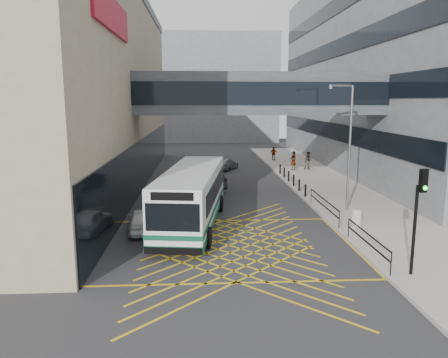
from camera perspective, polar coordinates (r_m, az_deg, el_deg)
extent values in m
plane|color=#333335|center=(21.72, 0.61, -8.66)|extent=(120.00, 120.00, 0.00)
cube|color=black|center=(37.12, -10.30, 2.29)|extent=(0.10, 41.50, 4.00)
cube|color=#A71025|center=(25.30, -14.40, 20.10)|extent=(0.18, 9.00, 1.80)
cube|color=slate|center=(51.32, 27.10, 12.47)|extent=(24.00, 44.00, 20.00)
cube|color=black|center=(46.55, 13.50, 6.24)|extent=(0.10, 43.50, 1.60)
cube|color=black|center=(46.46, 13.71, 11.16)|extent=(0.10, 43.50, 1.60)
cube|color=black|center=(46.72, 13.93, 16.07)|extent=(0.10, 43.50, 1.60)
cube|color=black|center=(47.31, 14.15, 20.89)|extent=(0.10, 43.50, 1.60)
cube|color=slate|center=(80.52, -3.76, 11.64)|extent=(28.00, 16.00, 18.00)
cube|color=#41464C|center=(32.79, 4.53, 11.03)|extent=(20.00, 4.00, 3.00)
cube|color=black|center=(30.79, 5.04, 11.08)|extent=(19.50, 0.06, 1.60)
cube|color=black|center=(34.80, 4.07, 10.99)|extent=(19.50, 0.06, 1.60)
cube|color=#ABA69D|center=(37.63, 12.84, -0.66)|extent=(6.00, 54.00, 0.16)
cube|color=gold|center=(21.71, 0.61, -8.65)|extent=(12.00, 9.00, 0.01)
cube|color=white|center=(24.65, -4.18, -2.11)|extent=(4.11, 11.72, 2.82)
cube|color=#0F4B34|center=(24.94, -4.15, -4.87)|extent=(4.16, 11.77, 0.35)
cube|color=#0F4B34|center=(24.80, -4.16, -3.64)|extent=(4.18, 11.77, 0.23)
cube|color=black|center=(25.18, -3.98, -0.99)|extent=(3.98, 10.28, 1.10)
cube|color=black|center=(19.11, -6.74, -5.00)|extent=(2.39, 0.40, 1.25)
cube|color=black|center=(18.87, -6.81, -2.26)|extent=(1.87, 0.31, 0.37)
cube|color=white|center=(24.38, -4.23, 1.15)|extent=(4.08, 11.62, 0.10)
cube|color=black|center=(19.55, -6.65, -9.30)|extent=(2.60, 0.45, 0.31)
cube|color=black|center=(30.47, -2.56, -2.10)|extent=(2.60, 0.45, 0.31)
cylinder|color=black|center=(21.65, -9.10, -7.40)|extent=(0.43, 1.07, 1.04)
cylinder|color=black|center=(21.21, -2.11, -7.65)|extent=(0.43, 1.07, 1.04)
cylinder|color=black|center=(28.35, -5.78, -3.09)|extent=(0.43, 1.07, 1.04)
cylinder|color=black|center=(28.01, -0.47, -3.20)|extent=(0.43, 1.07, 1.04)
imported|color=white|center=(24.21, -10.55, -5.23)|extent=(2.16, 4.24, 1.29)
imported|color=#232328|center=(35.25, -2.37, 0.04)|extent=(3.67, 5.43, 1.58)
imported|color=gray|center=(44.80, 0.22, 2.02)|extent=(3.19, 4.31, 1.24)
cylinder|color=black|center=(18.88, 23.60, -6.17)|extent=(0.17, 0.17, 3.64)
cube|color=black|center=(18.29, 24.59, -0.20)|extent=(0.35, 0.29, 0.91)
sphere|color=#19E533|center=(18.26, 24.78, -1.08)|extent=(0.22, 0.22, 0.17)
cylinder|color=slate|center=(28.23, 16.08, 3.74)|extent=(0.19, 0.19, 7.74)
cube|color=slate|center=(27.64, 15.15, 11.70)|extent=(1.51, 0.52, 0.10)
cylinder|color=slate|center=(27.21, 13.77, 11.62)|extent=(0.34, 0.34, 0.24)
cylinder|color=#ADA89E|center=(25.18, 16.89, -4.88)|extent=(0.58, 0.58, 1.00)
cube|color=black|center=(20.84, 18.25, -6.81)|extent=(0.05, 5.00, 0.05)
cube|color=black|center=(20.95, 18.19, -7.86)|extent=(0.05, 5.00, 0.05)
cube|color=black|center=(27.24, 12.92, -2.58)|extent=(0.05, 6.00, 0.05)
cube|color=black|center=(27.33, 12.88, -3.40)|extent=(0.05, 6.00, 0.05)
cylinder|color=black|center=(18.80, 20.98, -10.29)|extent=(0.04, 0.04, 1.00)
cylinder|color=black|center=(23.20, 15.95, -6.11)|extent=(0.04, 0.04, 1.00)
cylinder|color=black|center=(24.57, 14.81, -5.14)|extent=(0.04, 0.04, 1.00)
cylinder|color=black|center=(30.16, 11.31, -2.16)|extent=(0.04, 0.04, 1.00)
cylinder|color=black|center=(32.09, 10.60, -1.48)|extent=(0.14, 0.14, 0.90)
cylinder|color=black|center=(34.00, 9.80, -0.79)|extent=(0.14, 0.14, 0.90)
cylinder|color=black|center=(35.91, 9.09, -0.18)|extent=(0.14, 0.14, 0.90)
cylinder|color=black|center=(37.84, 8.45, 0.37)|extent=(0.14, 0.14, 0.90)
cylinder|color=black|center=(39.77, 7.87, 0.86)|extent=(0.14, 0.14, 0.90)
cylinder|color=black|center=(41.71, 7.35, 1.31)|extent=(0.14, 0.14, 0.90)
imported|color=gray|center=(44.13, 9.04, 2.38)|extent=(0.91, 0.84, 1.86)
imported|color=gray|center=(44.58, 10.97, 2.34)|extent=(0.89, 0.56, 1.76)
imported|color=gray|center=(50.98, 6.50, 3.32)|extent=(1.02, 0.81, 1.55)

